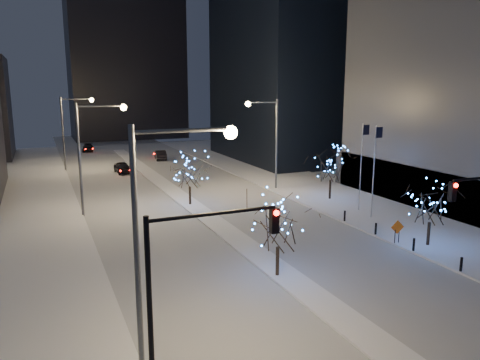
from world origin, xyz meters
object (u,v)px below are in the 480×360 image
street_lamp_east (269,132)px  car_mid (160,155)px  construction_sign (397,229)px  car_far (88,148)px  holiday_tree_median_far (189,171)px  street_lamp_w_near (162,213)px  holiday_tree_plaza_far (331,164)px  car_near (123,168)px  street_lamp_w_far (71,123)px  holiday_tree_median_near (278,222)px  traffic_signal_west (191,270)px  holiday_tree_plaza_near (431,203)px  street_lamp_w_mid (91,143)px

street_lamp_east → car_mid: 27.80m
street_lamp_east → construction_sign: bearing=-89.4°
construction_sign → car_far: bearing=114.6°
construction_sign → holiday_tree_median_far: bearing=131.9°
street_lamp_w_near → holiday_tree_plaza_far: 31.21m
car_near → street_lamp_w_far: bearing=136.1°
street_lamp_east → holiday_tree_median_near: size_ratio=1.92×
car_near → car_mid: car_mid is taller
traffic_signal_west → car_near: (5.32, 46.95, -4.02)m
street_lamp_w_near → car_far: size_ratio=2.22×
street_lamp_east → holiday_tree_plaza_near: bearing=-84.7°
street_lamp_w_mid → holiday_tree_median_far: street_lamp_w_mid is taller
street_lamp_w_near → traffic_signal_west: bearing=-76.0°
traffic_signal_west → holiday_tree_median_near: size_ratio=1.34×
street_lamp_w_far → street_lamp_east: size_ratio=1.00×
street_lamp_w_near → car_near: 45.68m
traffic_signal_west → construction_sign: bearing=27.6°
street_lamp_w_far → construction_sign: 46.69m
holiday_tree_median_far → construction_sign: holiday_tree_median_far is taller
street_lamp_w_far → holiday_tree_plaza_far: size_ratio=1.77×
street_lamp_w_far → construction_sign: (19.24, -42.21, -5.32)m
street_lamp_w_near → holiday_tree_median_near: size_ratio=1.92×
car_near → holiday_tree_plaza_near: (15.20, -38.38, 2.51)m
traffic_signal_west → holiday_tree_plaza_far: bearing=46.5°
street_lamp_w_far → car_far: street_lamp_w_far is taller
car_mid → holiday_tree_plaza_far: 34.67m
holiday_tree_median_near → holiday_tree_median_far: bearing=88.7°
car_mid → car_far: (-9.53, 14.41, -0.09)m
street_lamp_w_far → traffic_signal_west: 52.04m
car_near → construction_sign: construction_sign is taller
traffic_signal_west → holiday_tree_plaza_near: 22.29m
street_lamp_east → holiday_tree_plaza_far: (3.59, -6.67, -2.77)m
car_near → holiday_tree_plaza_near: 41.35m
car_near → holiday_tree_median_far: holiday_tree_median_far is taller
street_lamp_east → car_near: (-13.20, 16.94, -5.71)m
holiday_tree_median_far → car_near: bearing=98.6°
street_lamp_w_far → street_lamp_east: 29.08m
car_mid → construction_sign: bearing=104.8°
holiday_tree_plaza_far → street_lamp_w_mid: bearing=170.8°
traffic_signal_west → car_far: 71.22m
car_far → holiday_tree_plaza_far: bearing=-60.9°
holiday_tree_plaza_near → construction_sign: size_ratio=2.81×
street_lamp_w_far → holiday_tree_median_far: (8.85, -25.18, -3.13)m
street_lamp_w_mid → car_far: street_lamp_w_mid is taller
street_lamp_w_far → car_far: 20.26m
street_lamp_w_mid → car_mid: street_lamp_w_mid is taller
traffic_signal_west → construction_sign: size_ratio=4.09×
street_lamp_east → holiday_tree_median_far: 11.09m
street_lamp_w_mid → holiday_tree_median_far: (8.85, -0.18, -3.13)m
street_lamp_east → car_far: bearing=110.3°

